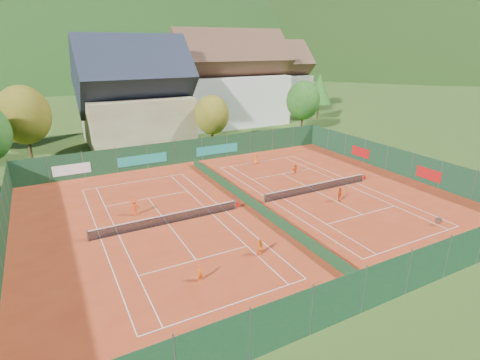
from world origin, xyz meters
name	(u,v)px	position (x,y,z in m)	size (l,w,h in m)	color
ground	(250,206)	(0.00, 0.00, -0.02)	(600.00, 600.00, 0.00)	#2C4B17
clay_pad	(250,206)	(0.00, 0.00, 0.01)	(40.00, 32.00, 0.01)	#AC3619
court_markings_left	(168,224)	(-8.00, 0.00, 0.01)	(11.03, 23.83, 0.00)	white
court_markings_right	(317,191)	(8.00, 0.00, 0.01)	(11.03, 23.83, 0.00)	white
tennis_net_left	(170,218)	(-7.85, 0.00, 0.51)	(13.30, 0.10, 1.02)	#59595B
tennis_net_right	(318,187)	(8.15, 0.00, 0.51)	(13.30, 0.10, 1.02)	#59595B
court_divider	(250,201)	(0.00, 0.00, 0.50)	(0.03, 28.80, 1.00)	#153B1E
fence_north	(186,152)	(-0.46, 15.99, 1.47)	(40.00, 0.10, 3.00)	#14371E
fence_south	(387,282)	(0.00, -16.00, 1.50)	(40.00, 0.04, 3.00)	#13361E
fence_west	(0,241)	(-20.00, 0.00, 1.50)	(0.04, 32.00, 3.00)	#14381E
fence_east	(398,162)	(20.00, 0.05, 1.48)	(0.09, 32.00, 3.00)	#143921
chalet	(136,99)	(-3.00, 30.00, 6.62)	(16.20, 12.00, 16.00)	#BFB287
hotel_block_a	(230,85)	(16.00, 36.00, 7.38)	(21.60, 11.00, 17.25)	silver
hotel_block_b	(270,82)	(30.00, 44.00, 6.62)	(17.28, 10.00, 15.50)	silver
tree_west_mid	(24,115)	(-18.00, 26.00, 6.07)	(6.44, 6.44, 9.78)	#422F17
tree_center	(212,115)	(6.00, 22.00, 4.72)	(5.01, 5.01, 7.60)	#422917
tree_east_front	(303,100)	(24.00, 24.00, 5.39)	(5.72, 5.72, 8.69)	#402817
tree_east_mid	(319,89)	(34.00, 32.00, 6.06)	(5.04, 5.04, 9.00)	#4A341A
tree_east_back	(264,84)	(26.00, 40.00, 6.74)	(7.15, 7.15, 10.86)	#492A1A
mountain_backdrop	(117,129)	(28.54, 233.48, -39.64)	(820.00, 530.00, 242.00)	black
ball_hopper	(438,220)	(11.94, -10.99, 0.56)	(0.34, 0.34, 0.80)	slate
loose_ball_0	(191,252)	(-7.99, -5.28, 0.03)	(0.07, 0.07, 0.07)	#CCD833
loose_ball_1	(336,244)	(2.29, -9.33, 0.03)	(0.07, 0.07, 0.07)	#CCD833
loose_ball_2	(234,183)	(1.57, 6.24, 0.03)	(0.07, 0.07, 0.07)	#CCD833
loose_ball_3	(155,182)	(-6.12, 10.74, 0.03)	(0.07, 0.07, 0.07)	#CCD833
loose_ball_4	(335,201)	(7.91, -2.92, 0.03)	(0.07, 0.07, 0.07)	#CCD833
player_left_near	(200,273)	(-8.71, -8.90, 0.62)	(0.45, 0.30, 1.23)	#FC5F16
player_left_mid	(261,247)	(-3.64, -8.03, 0.67)	(0.65, 0.51, 1.34)	orange
player_left_far	(134,207)	(-10.07, 3.08, 0.79)	(1.02, 0.59, 1.58)	#DE4513
player_right_near	(340,195)	(8.13, -3.19, 0.75)	(0.88, 0.37, 1.51)	#CE4B12
player_right_far_a	(256,159)	(7.20, 11.25, 0.71)	(0.69, 0.45, 1.42)	orange
player_right_far_b	(295,169)	(9.34, 5.68, 0.60)	(1.11, 0.35, 1.19)	#F54C15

